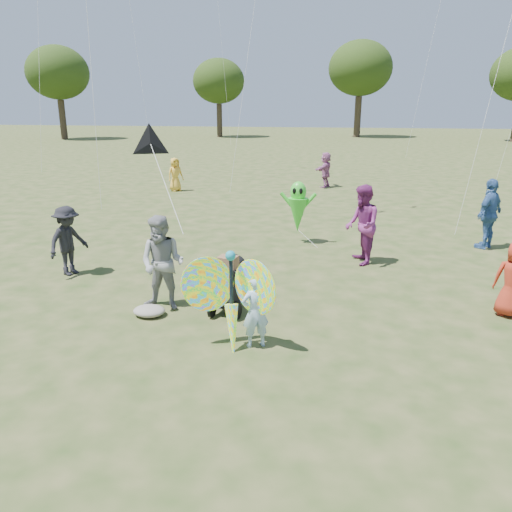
{
  "coord_description": "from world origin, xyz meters",
  "views": [
    {
      "loc": [
        1.39,
        -7.05,
        3.75
      ],
      "look_at": [
        -0.2,
        1.5,
        1.1
      ],
      "focal_mm": 35.0,
      "sensor_mm": 36.0,
      "label": 1
    }
  ],
  "objects_px": {
    "crowd_c": "(489,214)",
    "butterfly_kite": "(231,299)",
    "jogging_stroller": "(229,279)",
    "crowd_g": "(175,174)",
    "adult_man": "(162,263)",
    "child_girl": "(255,312)",
    "crowd_j": "(326,170)",
    "alien_kite": "(298,209)",
    "crowd_e": "(362,225)",
    "crowd_b": "(68,241)"
  },
  "relations": [
    {
      "from": "crowd_c",
      "to": "butterfly_kite",
      "type": "distance_m",
      "value": 8.79
    },
    {
      "from": "alien_kite",
      "to": "crowd_b",
      "type": "bearing_deg",
      "value": -142.88
    },
    {
      "from": "crowd_c",
      "to": "butterfly_kite",
      "type": "height_order",
      "value": "crowd_c"
    },
    {
      "from": "child_girl",
      "to": "crowd_g",
      "type": "xyz_separation_m",
      "value": [
        -6.3,
        14.16,
        0.14
      ]
    },
    {
      "from": "jogging_stroller",
      "to": "butterfly_kite",
      "type": "relative_size",
      "value": 0.61
    },
    {
      "from": "crowd_c",
      "to": "butterfly_kite",
      "type": "xyz_separation_m",
      "value": [
        -5.45,
        -6.9,
        -0.13
      ]
    },
    {
      "from": "crowd_g",
      "to": "crowd_c",
      "type": "bearing_deg",
      "value": -79.35
    },
    {
      "from": "child_girl",
      "to": "crowd_g",
      "type": "height_order",
      "value": "crowd_g"
    },
    {
      "from": "butterfly_kite",
      "to": "child_girl",
      "type": "bearing_deg",
      "value": 12.68
    },
    {
      "from": "jogging_stroller",
      "to": "crowd_b",
      "type": "bearing_deg",
      "value": 171.75
    },
    {
      "from": "crowd_e",
      "to": "butterfly_kite",
      "type": "bearing_deg",
      "value": -34.86
    },
    {
      "from": "crowd_e",
      "to": "crowd_g",
      "type": "xyz_separation_m",
      "value": [
        -8.02,
        9.37,
        -0.23
      ]
    },
    {
      "from": "child_girl",
      "to": "adult_man",
      "type": "relative_size",
      "value": 0.67
    },
    {
      "from": "butterfly_kite",
      "to": "alien_kite",
      "type": "height_order",
      "value": "alien_kite"
    },
    {
      "from": "jogging_stroller",
      "to": "alien_kite",
      "type": "distance_m",
      "value": 5.09
    },
    {
      "from": "alien_kite",
      "to": "jogging_stroller",
      "type": "bearing_deg",
      "value": -98.52
    },
    {
      "from": "crowd_g",
      "to": "butterfly_kite",
      "type": "height_order",
      "value": "butterfly_kite"
    },
    {
      "from": "crowd_b",
      "to": "crowd_e",
      "type": "distance_m",
      "value": 6.86
    },
    {
      "from": "adult_man",
      "to": "butterfly_kite",
      "type": "xyz_separation_m",
      "value": [
        1.63,
        -1.31,
        -0.09
      ]
    },
    {
      "from": "crowd_b",
      "to": "alien_kite",
      "type": "distance_m",
      "value": 6.06
    },
    {
      "from": "crowd_b",
      "to": "butterfly_kite",
      "type": "relative_size",
      "value": 0.88
    },
    {
      "from": "crowd_b",
      "to": "crowd_c",
      "type": "bearing_deg",
      "value": -48.77
    },
    {
      "from": "crowd_c",
      "to": "jogging_stroller",
      "type": "distance_m",
      "value": 7.99
    },
    {
      "from": "crowd_c",
      "to": "crowd_j",
      "type": "bearing_deg",
      "value": -113.31
    },
    {
      "from": "adult_man",
      "to": "child_girl",
      "type": "bearing_deg",
      "value": -27.2
    },
    {
      "from": "crowd_g",
      "to": "crowd_j",
      "type": "distance_m",
      "value": 6.96
    },
    {
      "from": "adult_man",
      "to": "crowd_j",
      "type": "relative_size",
      "value": 1.11
    },
    {
      "from": "crowd_e",
      "to": "jogging_stroller",
      "type": "bearing_deg",
      "value": -47.61
    },
    {
      "from": "adult_man",
      "to": "crowd_b",
      "type": "bearing_deg",
      "value": 156.2
    },
    {
      "from": "child_girl",
      "to": "crowd_c",
      "type": "distance_m",
      "value": 8.51
    },
    {
      "from": "adult_man",
      "to": "crowd_c",
      "type": "distance_m",
      "value": 9.02
    },
    {
      "from": "crowd_g",
      "to": "jogging_stroller",
      "type": "bearing_deg",
      "value": -113.06
    },
    {
      "from": "crowd_b",
      "to": "jogging_stroller",
      "type": "distance_m",
      "value": 4.3
    },
    {
      "from": "crowd_g",
      "to": "jogging_stroller",
      "type": "distance_m",
      "value": 13.94
    },
    {
      "from": "crowd_b",
      "to": "crowd_e",
      "type": "bearing_deg",
      "value": -53.75
    },
    {
      "from": "crowd_b",
      "to": "child_girl",
      "type": "bearing_deg",
      "value": -100.7
    },
    {
      "from": "crowd_c",
      "to": "child_girl",
      "type": "bearing_deg",
      "value": 3.42
    },
    {
      "from": "alien_kite",
      "to": "adult_man",
      "type": "bearing_deg",
      "value": -111.12
    },
    {
      "from": "butterfly_kite",
      "to": "alien_kite",
      "type": "bearing_deg",
      "value": 86.77
    },
    {
      "from": "adult_man",
      "to": "crowd_c",
      "type": "bearing_deg",
      "value": 42.63
    },
    {
      "from": "crowd_j",
      "to": "jogging_stroller",
      "type": "bearing_deg",
      "value": 14.49
    },
    {
      "from": "crowd_c",
      "to": "crowd_g",
      "type": "height_order",
      "value": "crowd_c"
    },
    {
      "from": "adult_man",
      "to": "crowd_j",
      "type": "bearing_deg",
      "value": 86.01
    },
    {
      "from": "crowd_c",
      "to": "crowd_j",
      "type": "height_order",
      "value": "crowd_c"
    },
    {
      "from": "crowd_b",
      "to": "crowd_e",
      "type": "xyz_separation_m",
      "value": [
        6.55,
        2.05,
        0.17
      ]
    },
    {
      "from": "jogging_stroller",
      "to": "alien_kite",
      "type": "xyz_separation_m",
      "value": [
        0.75,
        5.02,
        0.36
      ]
    },
    {
      "from": "adult_man",
      "to": "crowd_c",
      "type": "height_order",
      "value": "crowd_c"
    },
    {
      "from": "crowd_e",
      "to": "alien_kite",
      "type": "relative_size",
      "value": 1.11
    },
    {
      "from": "crowd_c",
      "to": "alien_kite",
      "type": "relative_size",
      "value": 1.09
    },
    {
      "from": "crowd_b",
      "to": "crowd_c",
      "type": "height_order",
      "value": "crowd_c"
    }
  ]
}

